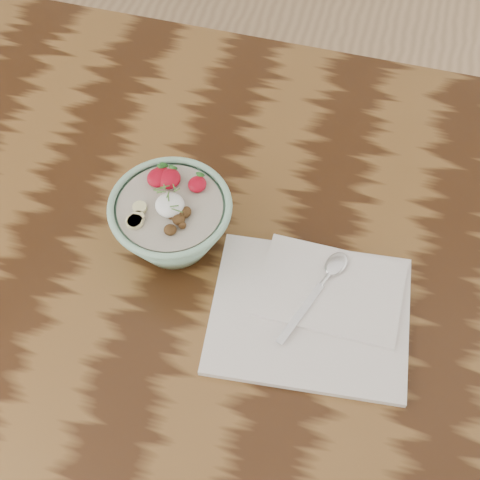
{
  "coord_description": "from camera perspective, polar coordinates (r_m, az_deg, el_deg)",
  "views": [
    {
      "loc": [
        2.33,
        -55.47,
        163.0
      ],
      "look_at": [
        -10.3,
        -7.78,
        85.75
      ],
      "focal_mm": 50.0,
      "sensor_mm": 36.0,
      "label": 1
    }
  ],
  "objects": [
    {
      "name": "breakfast_bowl",
      "position": [
        1.0,
        -5.83,
        1.69
      ],
      "size": [
        18.08,
        18.08,
        11.87
      ],
      "rotation": [
        0.0,
        0.0,
        0.16
      ],
      "color": "#8EC0A1",
      "rests_on": "table"
    },
    {
      "name": "spoon",
      "position": [
        0.99,
        7.47,
        -3.06
      ],
      "size": [
        8.08,
        17.4,
        0.93
      ],
      "rotation": [
        0.0,
        0.0,
        -0.35
      ],
      "color": "silver",
      "rests_on": "napkin"
    },
    {
      "name": "napkin",
      "position": [
        0.98,
        6.34,
        -5.9
      ],
      "size": [
        30.51,
        25.58,
        1.75
      ],
      "rotation": [
        0.0,
        0.0,
        0.1
      ],
      "color": "white",
      "rests_on": "table"
    },
    {
      "name": "table",
      "position": [
        1.12,
        6.14,
        -3.42
      ],
      "size": [
        160.0,
        90.0,
        75.0
      ],
      "color": "#351D0D",
      "rests_on": "ground"
    }
  ]
}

